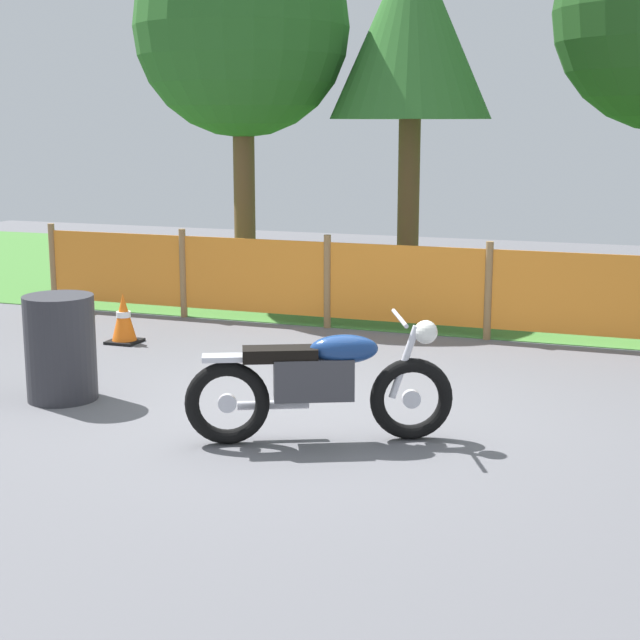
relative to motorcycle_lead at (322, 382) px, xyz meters
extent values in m
cube|color=#5B5B60|center=(-0.38, 0.77, -0.46)|extent=(24.00, 24.00, 0.02)
cube|color=#427A33|center=(-0.38, 7.23, -0.44)|extent=(24.00, 6.90, 0.01)
cylinder|color=olive|center=(-4.89, 3.78, 0.08)|extent=(0.08, 0.08, 1.05)
cylinder|color=olive|center=(-3.09, 3.78, 0.08)|extent=(0.08, 0.08, 1.05)
cylinder|color=olive|center=(-1.28, 3.78, 0.08)|extent=(0.08, 0.08, 1.05)
cylinder|color=olive|center=(0.52, 3.78, 0.08)|extent=(0.08, 0.08, 1.05)
cube|color=orange|center=(-3.99, 3.78, 0.10)|extent=(1.72, 0.02, 0.85)
cube|color=orange|center=(-2.18, 3.78, 0.10)|extent=(1.72, 0.02, 0.85)
cube|color=orange|center=(-0.38, 3.78, 0.10)|extent=(1.72, 0.02, 0.85)
cube|color=orange|center=(1.42, 3.78, 0.10)|extent=(1.72, 0.02, 0.85)
cylinder|color=brown|center=(-3.00, 5.38, 0.80)|extent=(0.28, 0.28, 2.49)
sphere|color=#286023|center=(-3.00, 5.38, 3.00)|extent=(2.74, 2.74, 2.74)
cylinder|color=brown|center=(-0.91, 5.87, 0.71)|extent=(0.28, 0.28, 2.31)
cone|color=#33702D|center=(-0.91, 5.87, 3.00)|extent=(2.04, 2.04, 2.27)
torus|color=black|center=(0.60, 0.27, -0.14)|extent=(0.60, 0.35, 0.61)
cylinder|color=silver|center=(0.60, 0.27, -0.14)|extent=(0.14, 0.11, 0.13)
torus|color=black|center=(-0.62, -0.28, -0.14)|extent=(0.60, 0.35, 0.61)
cylinder|color=silver|center=(-0.62, -0.28, -0.14)|extent=(0.14, 0.11, 0.13)
cube|color=#38383D|center=(-0.05, -0.03, 0.03)|extent=(0.61, 0.44, 0.30)
ellipsoid|color=navy|center=(0.15, 0.06, 0.24)|extent=(0.54, 0.41, 0.21)
cube|color=black|center=(-0.27, -0.12, 0.21)|extent=(0.57, 0.41, 0.10)
cube|color=silver|center=(-0.62, -0.28, 0.19)|extent=(0.37, 0.28, 0.04)
cylinder|color=silver|center=(0.54, 0.24, 0.13)|extent=(0.22, 0.14, 0.54)
sphere|color=white|center=(0.68, 0.31, 0.35)|extent=(0.23, 0.23, 0.17)
cylinder|color=silver|center=(0.51, 0.23, 0.46)|extent=(0.26, 0.53, 0.03)
cylinder|color=silver|center=(-0.37, -0.02, -0.20)|extent=(0.50, 0.28, 0.07)
cube|color=black|center=(-3.03, 2.33, -0.43)|extent=(0.32, 0.32, 0.03)
cone|color=orange|center=(-3.03, 2.33, -0.17)|extent=(0.26, 0.26, 0.50)
cylinder|color=white|center=(-3.03, 2.33, -0.14)|extent=(0.15, 0.15, 0.06)
cylinder|color=#2D2D33|center=(-2.41, 0.30, -0.01)|extent=(0.58, 0.58, 0.88)
camera|label=1|loc=(2.27, -6.37, 1.83)|focal=54.70mm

